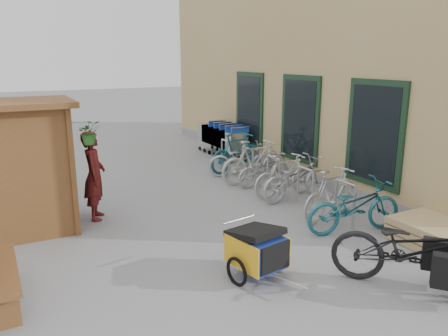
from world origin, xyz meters
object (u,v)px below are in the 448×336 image
person_kiosk (94,176)px  shopping_carts (221,136)px  child_trailer (257,248)px  bike_3 (285,175)px  cargo_bike (415,251)px  bike_7 (236,152)px  bike_1 (332,194)px  bike_6 (241,159)px  bike_2 (296,178)px  pallet_stack (432,233)px  bike_5 (255,162)px  kiosk (7,150)px  bike_4 (264,169)px  bike_0 (354,206)px

person_kiosk → shopping_carts: bearing=-34.1°
child_trailer → bike_3: size_ratio=0.83×
cargo_bike → bike_7: 6.81m
bike_1 → bike_6: 3.65m
bike_1 → bike_2: size_ratio=0.92×
cargo_bike → bike_2: bearing=36.6°
pallet_stack → bike_1: bearing=111.4°
bike_5 → child_trailer: bearing=151.3°
person_kiosk → kiosk: bearing=110.2°
bike_3 → bike_7: 2.52m
bike_7 → bike_1: bearing=164.4°
bike_2 → bike_6: (-0.08, 2.32, -0.03)m
cargo_bike → bike_4: 5.31m
bike_0 → bike_6: (0.13, 4.36, -0.03)m
kiosk → shopping_carts: (6.28, 3.98, -0.89)m
cargo_bike → bike_2: cargo_bike is taller
bike_5 → bike_0: bearing=-178.9°
pallet_stack → bike_0: size_ratio=0.64×
shopping_carts → cargo_bike: 8.85m
shopping_carts → bike_5: shopping_carts is taller
bike_0 → bike_5: bike_5 is taller
child_trailer → bike_7: bike_7 is taller
child_trailer → shopping_carts: bearing=56.0°
bike_4 → bike_6: bike_6 is taller
bike_0 → bike_1: (0.10, 0.72, 0.02)m
bike_0 → bike_6: bike_0 is taller
kiosk → child_trailer: 4.71m
bike_2 → bike_7: 2.78m
cargo_bike → person_kiosk: 5.84m
bike_1 → child_trailer: bearing=104.3°
bike_5 → bike_4: bearing=-159.2°
bike_0 → kiosk: bearing=73.4°
bike_1 → bike_4: bearing=-15.3°
bike_5 → bike_6: bearing=-0.6°
cargo_bike → bike_5: 5.57m
bike_2 → bike_4: (-0.03, 1.26, -0.08)m
shopping_carts → person_kiosk: person_kiosk is taller
bike_2 → bike_5: bike_5 is taller
kiosk → shopping_carts: bearing=32.4°
shopping_carts → person_kiosk: bearing=-141.0°
bike_0 → bike_2: bearing=4.6°
bike_3 → bike_6: 2.05m
bike_1 → bike_4: 2.59m
child_trailer → bike_3: 3.92m
bike_1 → bike_7: bike_7 is taller
child_trailer → bike_5: bike_5 is taller
pallet_stack → child_trailer: 3.30m
bike_3 → bike_5: bike_5 is taller
pallet_stack → bike_5: bike_5 is taller
person_kiosk → bike_3: 4.19m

